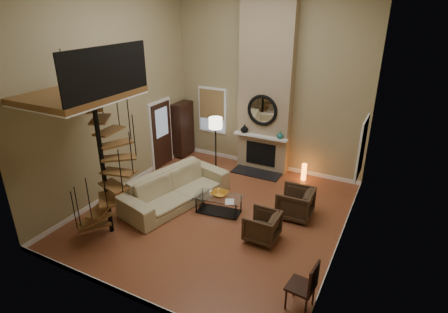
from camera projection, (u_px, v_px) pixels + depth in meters
The scene contains 32 objects.
ground at pixel (217, 213), 9.24m from camera, with size 6.00×6.50×0.01m, color #A15834.
back_wall at pixel (269, 81), 10.80m from camera, with size 6.00×0.02×5.50m, color #9B8E64.
front_wall at pixel (112, 159), 5.50m from camera, with size 6.00×0.02×5.50m, color #9B8E64.
left_wall at pixel (113, 93), 9.42m from camera, with size 0.02×6.50×5.50m, color #9B8E64.
right_wall at pixel (356, 127), 6.88m from camera, with size 0.02×6.50×5.50m, color #9B8E64.
baseboard_back at pixel (264, 164), 11.85m from camera, with size 6.00×0.02×0.12m, color white.
baseboard_front at pixel (131, 296), 6.57m from camera, with size 6.00×0.02×0.12m, color white.
baseboard_left at pixel (125, 185), 10.48m from camera, with size 0.02×6.50×0.12m, color white.
baseboard_right at pixel (338, 245), 7.94m from camera, with size 0.02×6.50×0.12m, color white.
chimney_breast at pixel (266, 82), 10.65m from camera, with size 1.60×0.38×5.50m, color #988163.
hearth at pixel (256, 173), 11.32m from camera, with size 1.50×0.60×0.04m, color black.
firebox at pixel (261, 154), 11.35m from camera, with size 0.95×0.02×0.72m, color black.
mantel at pixel (260, 137), 11.05m from camera, with size 1.70×0.18×0.06m, color white.
mirror_frame at pixel (262, 110), 10.78m from camera, with size 0.94×0.94×0.10m, color black.
mirror_disc at pixel (262, 110), 10.79m from camera, with size 0.80×0.80×0.01m, color white.
vase_left at pixel (244, 129), 11.25m from camera, with size 0.24×0.24×0.25m, color black.
vase_right at pixel (280, 135), 10.77m from camera, with size 0.20×0.20×0.21m, color #1A5D56.
window_back at pixel (212, 110), 12.03m from camera, with size 1.02×0.06×1.52m.
window_right at pixel (362, 147), 8.96m from camera, with size 0.06×1.02×1.52m.
entry_door at pixel (161, 134), 11.54m from camera, with size 0.10×1.05×2.16m.
loft at pixel (83, 92), 7.36m from camera, with size 1.70×2.20×1.09m.
spiral_stair at pixel (103, 161), 7.83m from camera, with size 1.47×1.47×4.06m.
hutch at pixel (183, 129), 12.34m from camera, with size 0.38×0.80×1.79m, color black.
sofa at pixel (176, 188), 9.61m from camera, with size 2.96×1.16×0.86m, color tan.
armchair_near at pixel (298, 204), 8.96m from camera, with size 0.81×0.83×0.76m, color #422E1E.
armchair_far at pixel (265, 227), 8.05m from camera, with size 0.70×0.72×0.65m, color #422E1E.
coffee_table at pixel (219, 202), 9.17m from camera, with size 1.25×0.76×0.45m.
bowl at pixel (220, 194), 9.12m from camera, with size 0.43×0.43×0.11m, color #C17D22.
book at pixel (228, 202), 8.83m from camera, with size 0.21×0.29×0.03m, color gray.
floor_lamp at pixel (216, 127), 11.03m from camera, with size 0.41×0.41×1.71m.
accent_lamp at pixel (304, 172), 10.85m from camera, with size 0.15×0.15×0.52m, color orange.
side_chair at pixel (306, 285), 6.18m from camera, with size 0.49×0.48×0.96m.
Camera 1 is at (3.82, -6.95, 4.95)m, focal length 29.40 mm.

